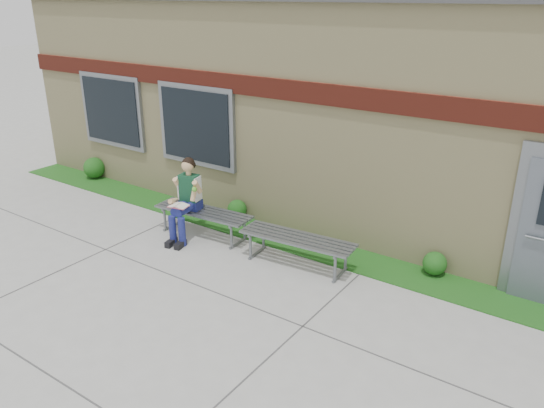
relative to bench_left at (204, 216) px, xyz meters
The scene contains 9 objects.
ground 2.79m from the bench_left, 44.10° to the right, with size 80.00×80.00×0.00m, color #9E9E99.
grass_strip 2.13m from the bench_left, 18.76° to the left, with size 16.00×0.80×0.02m, color #134A14.
school_building 4.84m from the bench_left, 63.95° to the left, with size 16.20×6.22×4.20m.
bench_left is the anchor object (origin of this frame).
bench_right 2.00m from the bench_left, ahead, with size 1.94×0.68×0.49m.
girl 0.48m from the bench_left, 132.98° to the right, with size 0.57×0.91×1.46m.
shrub_west 4.37m from the bench_left, 167.78° to the left, with size 0.49×0.49×0.49m, color #134A14.
shrub_mid 0.94m from the bench_left, 87.63° to the left, with size 0.38×0.38×0.38m, color #134A14.
shrub_east 4.06m from the bench_left, 13.16° to the left, with size 0.37×0.37×0.37m, color #134A14.
Camera 1 is at (4.04, -4.62, 4.13)m, focal length 35.00 mm.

